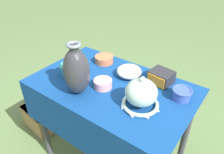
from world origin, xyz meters
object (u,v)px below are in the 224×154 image
object	(u,v)px
vase_dome_bell	(141,94)
cup_wide_teal	(68,69)
vase_tall_bulbous	(76,71)
mosaic_tile_box	(161,77)
bowl_shallow_ivory	(129,71)
pot_squat_terracotta	(104,59)
pot_squat_rose	(103,84)
wooden_crate	(46,114)
cup_wide_cobalt	(182,94)

from	to	relation	value
vase_dome_bell	cup_wide_teal	world-z (taller)	vase_dome_bell
vase_dome_bell	cup_wide_teal	distance (m)	0.56
vase_tall_bulbous	mosaic_tile_box	distance (m)	0.54
bowl_shallow_ivory	vase_dome_bell	bearing A→B (deg)	-45.62
vase_dome_bell	mosaic_tile_box	distance (m)	0.28
bowl_shallow_ivory	pot_squat_terracotta	bearing A→B (deg)	168.52
pot_squat_rose	vase_dome_bell	bearing A→B (deg)	-3.11
vase_dome_bell	wooden_crate	world-z (taller)	vase_dome_bell
cup_wide_teal	cup_wide_cobalt	bearing A→B (deg)	15.70
pot_squat_rose	wooden_crate	size ratio (longest dim) A/B	0.31
vase_tall_bulbous	cup_wide_cobalt	xyz separation A→B (m)	(0.53, 0.31, -0.11)
pot_squat_rose	pot_squat_terracotta	xyz separation A→B (m)	(-0.19, 0.26, -0.00)
bowl_shallow_ivory	cup_wide_teal	size ratio (longest dim) A/B	1.40
vase_dome_bell	wooden_crate	size ratio (longest dim) A/B	0.59
cup_wide_teal	cup_wide_cobalt	xyz separation A→B (m)	(0.72, 0.20, -0.01)
pot_squat_rose	wooden_crate	distance (m)	0.99
vase_tall_bulbous	cup_wide_cobalt	size ratio (longest dim) A/B	2.80
vase_tall_bulbous	mosaic_tile_box	size ratio (longest dim) A/B	2.09
bowl_shallow_ivory	cup_wide_teal	world-z (taller)	cup_wide_teal
cup_wide_cobalt	mosaic_tile_box	bearing A→B (deg)	154.08
cup_wide_teal	pot_squat_rose	bearing A→B (deg)	4.70
vase_tall_bulbous	mosaic_tile_box	world-z (taller)	vase_tall_bulbous
vase_tall_bulbous	pot_squat_terracotta	world-z (taller)	vase_tall_bulbous
cup_wide_cobalt	wooden_crate	xyz separation A→B (m)	(-1.17, -0.16, -0.68)
cup_wide_teal	vase_dome_bell	bearing A→B (deg)	0.80
vase_dome_bell	pot_squat_terracotta	distance (m)	0.54
vase_tall_bulbous	mosaic_tile_box	bearing A→B (deg)	47.64
mosaic_tile_box	cup_wide_teal	bearing A→B (deg)	-145.20
mosaic_tile_box	cup_wide_teal	world-z (taller)	mosaic_tile_box
pot_squat_rose	pot_squat_terracotta	size ratio (longest dim) A/B	0.84
pot_squat_rose	cup_wide_teal	size ratio (longest dim) A/B	0.97
cup_wide_teal	cup_wide_cobalt	world-z (taller)	cup_wide_teal
pot_squat_terracotta	mosaic_tile_box	bearing A→B (deg)	0.55
wooden_crate	cup_wide_teal	bearing A→B (deg)	1.00
pot_squat_terracotta	wooden_crate	world-z (taller)	pot_squat_terracotta
vase_tall_bulbous	wooden_crate	distance (m)	1.03
pot_squat_rose	cup_wide_cobalt	bearing A→B (deg)	22.17
vase_tall_bulbous	cup_wide_teal	xyz separation A→B (m)	(-0.19, 0.11, -0.11)
mosaic_tile_box	pot_squat_terracotta	size ratio (longest dim) A/B	1.13
pot_squat_rose	vase_tall_bulbous	bearing A→B (deg)	-124.21
wooden_crate	pot_squat_terracotta	bearing A→B (deg)	29.93
cup_wide_teal	mosaic_tile_box	bearing A→B (deg)	27.47
cup_wide_teal	wooden_crate	size ratio (longest dim) A/B	0.32
bowl_shallow_ivory	pot_squat_terracotta	xyz separation A→B (m)	(-0.25, 0.05, -0.01)
cup_wide_cobalt	wooden_crate	distance (m)	1.36
vase_dome_bell	bowl_shallow_ivory	world-z (taller)	vase_dome_bell
mosaic_tile_box	pot_squat_rose	world-z (taller)	mosaic_tile_box
vase_dome_bell	pot_squat_terracotta	world-z (taller)	vase_dome_bell
mosaic_tile_box	wooden_crate	distance (m)	1.23
pot_squat_terracotta	wooden_crate	xyz separation A→B (m)	(-0.54, -0.24, -0.66)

